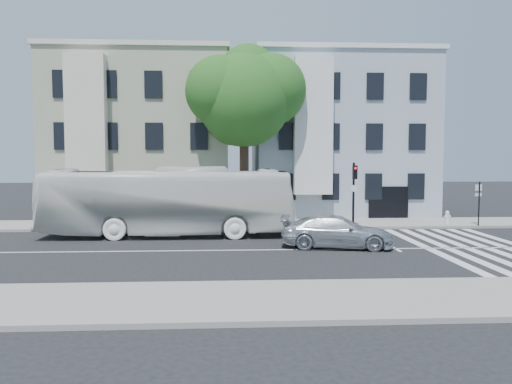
{
  "coord_description": "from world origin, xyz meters",
  "views": [
    {
      "loc": [
        -0.93,
        -21.71,
        4.09
      ],
      "look_at": [
        0.39,
        2.43,
        2.4
      ],
      "focal_mm": 35.0,
      "sensor_mm": 36.0,
      "label": 1
    }
  ],
  "objects": [
    {
      "name": "sedan",
      "position": [
        3.94,
        0.44,
        0.73
      ],
      "size": [
        2.86,
        5.29,
        1.46
      ],
      "primitive_type": "imported",
      "rotation": [
        0.0,
        0.0,
        1.4
      ],
      "color": "silver",
      "rests_on": "ground"
    },
    {
      "name": "sidewalk_near",
      "position": [
        0.0,
        -8.0,
        0.07
      ],
      "size": [
        80.0,
        4.0,
        0.15
      ],
      "primitive_type": "cube",
      "color": "gray",
      "rests_on": "ground"
    },
    {
      "name": "street_tree",
      "position": [
        0.06,
        8.74,
        7.83
      ],
      "size": [
        7.3,
        5.9,
        11.1
      ],
      "color": "#2D2116",
      "rests_on": "ground"
    },
    {
      "name": "bus",
      "position": [
        -4.05,
        4.24,
        1.8
      ],
      "size": [
        3.05,
        12.95,
        3.61
      ],
      "primitive_type": "imported",
      "rotation": [
        0.0,
        0.0,
        1.57
      ],
      "color": "white",
      "rests_on": "ground"
    },
    {
      "name": "far_sign_pole",
      "position": [
        13.45,
        6.14,
        1.76
      ],
      "size": [
        0.45,
        0.22,
        2.55
      ],
      "rotation": [
        0.0,
        0.0,
        0.3
      ],
      "color": "black",
      "rests_on": "sidewalk_far"
    },
    {
      "name": "traffic_signal",
      "position": [
        6.11,
        5.94,
        2.45
      ],
      "size": [
        0.4,
        0.52,
        3.79
      ],
      "rotation": [
        0.0,
        0.0,
        0.06
      ],
      "color": "black",
      "rests_on": "ground"
    },
    {
      "name": "sidewalk_far",
      "position": [
        0.0,
        8.0,
        0.07
      ],
      "size": [
        80.0,
        4.0,
        0.15
      ],
      "primitive_type": "cube",
      "color": "gray",
      "rests_on": "ground"
    },
    {
      "name": "fire_hydrant",
      "position": [
        12.14,
        7.29,
        0.53
      ],
      "size": [
        0.43,
        0.24,
        0.75
      ],
      "rotation": [
        0.0,
        0.0,
        0.24
      ],
      "color": "silver",
      "rests_on": "sidewalk_far"
    },
    {
      "name": "hedge",
      "position": [
        -5.75,
        6.3,
        0.5
      ],
      "size": [
        8.23,
        3.86,
        0.7
      ],
      "primitive_type": null,
      "rotation": [
        0.0,
        0.0,
        -0.37
      ],
      "color": "#1F6020",
      "rests_on": "sidewalk_far"
    },
    {
      "name": "ground",
      "position": [
        0.0,
        0.0,
        0.0
      ],
      "size": [
        120.0,
        120.0,
        0.0
      ],
      "primitive_type": "plane",
      "color": "black",
      "rests_on": "ground"
    },
    {
      "name": "building_left",
      "position": [
        -7.0,
        15.0,
        5.5
      ],
      "size": [
        12.0,
        10.0,
        11.0
      ],
      "primitive_type": "cube",
      "color": "#9DA68B",
      "rests_on": "ground"
    },
    {
      "name": "building_right",
      "position": [
        7.0,
        15.0,
        5.5
      ],
      "size": [
        12.0,
        10.0,
        11.0
      ],
      "primitive_type": "cube",
      "color": "#94A5B0",
      "rests_on": "ground"
    }
  ]
}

